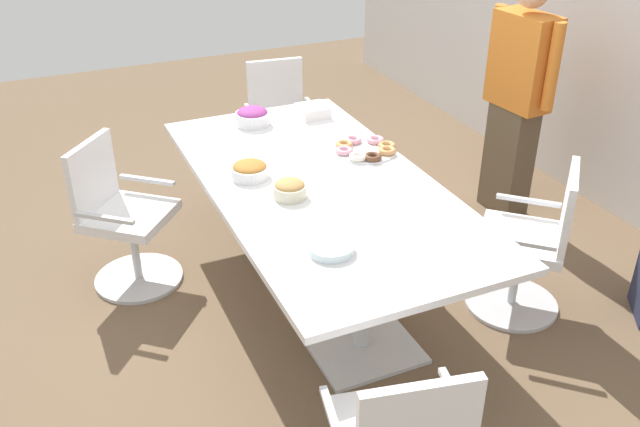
# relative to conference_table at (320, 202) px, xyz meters

# --- Properties ---
(ground_plane) EXTENTS (10.00, 10.00, 0.01)m
(ground_plane) POSITION_rel_conference_table_xyz_m (0.00, 0.00, -0.63)
(ground_plane) COLOR brown
(conference_table) EXTENTS (2.40, 1.20, 0.75)m
(conference_table) POSITION_rel_conference_table_xyz_m (0.00, 0.00, 0.00)
(conference_table) COLOR white
(conference_table) RESTS_ON ground
(office_chair_1) EXTENTS (0.76, 0.76, 0.91)m
(office_chair_1) POSITION_rel_conference_table_xyz_m (0.62, 1.02, -0.22)
(office_chair_1) COLOR silver
(office_chair_1) RESTS_ON ground
(office_chair_2) EXTENTS (0.60, 0.60, 0.91)m
(office_chair_2) POSITION_rel_conference_table_xyz_m (-1.60, 0.38, -0.22)
(office_chair_2) COLOR silver
(office_chair_2) RESTS_ON ground
(office_chair_3) EXTENTS (0.76, 0.76, 0.91)m
(office_chair_3) POSITION_rel_conference_table_xyz_m (-0.62, -1.02, -0.22)
(office_chair_3) COLOR silver
(office_chair_3) RESTS_ON ground
(person_standing_0) EXTENTS (0.61, 0.26, 1.68)m
(person_standing_0) POSITION_rel_conference_table_xyz_m (-0.42, 1.67, 0.24)
(person_standing_0) COLOR brown
(person_standing_0) RESTS_ON ground
(snack_bowl_pretzels) EXTENTS (0.22, 0.22, 0.10)m
(snack_bowl_pretzels) POSITION_rel_conference_table_xyz_m (-0.22, -0.34, 0.17)
(snack_bowl_pretzels) COLOR white
(snack_bowl_pretzels) RESTS_ON conference_table
(snack_bowl_cookies) EXTENTS (0.18, 0.18, 0.10)m
(snack_bowl_cookies) POSITION_rel_conference_table_xyz_m (0.09, -0.22, 0.17)
(snack_bowl_cookies) COLOR beige
(snack_bowl_cookies) RESTS_ON conference_table
(snack_bowl_candy_mix) EXTENTS (0.23, 0.23, 0.12)m
(snack_bowl_candy_mix) POSITION_rel_conference_table_xyz_m (-0.96, -0.06, 0.18)
(snack_bowl_candy_mix) COLOR white
(snack_bowl_candy_mix) RESTS_ON conference_table
(donut_platter) EXTENTS (0.38, 0.38, 0.04)m
(donut_platter) POSITION_rel_conference_table_xyz_m (-0.26, 0.42, 0.15)
(donut_platter) COLOR white
(donut_platter) RESTS_ON conference_table
(plate_stack) EXTENTS (0.22, 0.22, 0.04)m
(plate_stack) POSITION_rel_conference_table_xyz_m (0.67, -0.25, 0.15)
(plate_stack) COLOR white
(plate_stack) RESTS_ON conference_table
(napkin_pile) EXTENTS (0.20, 0.20, 0.08)m
(napkin_pile) POSITION_rel_conference_table_xyz_m (-0.93, 0.36, 0.16)
(napkin_pile) COLOR white
(napkin_pile) RESTS_ON conference_table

